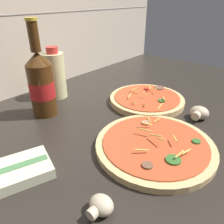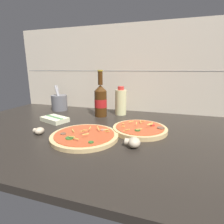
{
  "view_description": "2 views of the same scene",
  "coord_description": "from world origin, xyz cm",
  "px_view_note": "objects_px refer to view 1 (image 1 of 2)",
  "views": [
    {
      "loc": [
        -42.02,
        -30.47,
        35.54
      ],
      "look_at": [
        0.52,
        5.17,
        5.98
      ],
      "focal_mm": 35.0,
      "sensor_mm": 36.0,
      "label": 1
    },
    {
      "loc": [
        29.67,
        -73.88,
        31.16
      ],
      "look_at": [
        3.31,
        10.17,
        9.46
      ],
      "focal_mm": 28.0,
      "sensor_mm": 36.0,
      "label": 2
    }
  ],
  "objects_px": {
    "beer_bottle": "(41,83)",
    "oil_bottle": "(55,75)",
    "mushroom_right": "(100,206)",
    "pizza_near": "(155,145)",
    "dish_towel": "(13,173)",
    "mushroom_left": "(199,113)",
    "pizza_far": "(147,99)"
  },
  "relations": [
    {
      "from": "pizza_far",
      "to": "pizza_near",
      "type": "bearing_deg",
      "value": -143.79
    },
    {
      "from": "mushroom_left",
      "to": "mushroom_right",
      "type": "bearing_deg",
      "value": 179.11
    },
    {
      "from": "beer_bottle",
      "to": "oil_bottle",
      "type": "distance_m",
      "value": 0.13
    },
    {
      "from": "pizza_near",
      "to": "mushroom_left",
      "type": "distance_m",
      "value": 0.22
    },
    {
      "from": "mushroom_left",
      "to": "dish_towel",
      "type": "relative_size",
      "value": 0.34
    },
    {
      "from": "mushroom_left",
      "to": "mushroom_right",
      "type": "height_order",
      "value": "mushroom_left"
    },
    {
      "from": "beer_bottle",
      "to": "mushroom_right",
      "type": "distance_m",
      "value": 0.42
    },
    {
      "from": "beer_bottle",
      "to": "dish_towel",
      "type": "xyz_separation_m",
      "value": [
        -0.21,
        -0.18,
        -0.09
      ]
    },
    {
      "from": "pizza_near",
      "to": "beer_bottle",
      "type": "height_order",
      "value": "beer_bottle"
    },
    {
      "from": "mushroom_left",
      "to": "pizza_far",
      "type": "bearing_deg",
      "value": 90.89
    },
    {
      "from": "pizza_far",
      "to": "dish_towel",
      "type": "bearing_deg",
      "value": 177.87
    },
    {
      "from": "oil_bottle",
      "to": "mushroom_left",
      "type": "relative_size",
      "value": 3.1
    },
    {
      "from": "oil_bottle",
      "to": "mushroom_left",
      "type": "bearing_deg",
      "value": -69.77
    },
    {
      "from": "pizza_far",
      "to": "beer_bottle",
      "type": "bearing_deg",
      "value": 143.63
    },
    {
      "from": "pizza_far",
      "to": "beer_bottle",
      "type": "height_order",
      "value": "beer_bottle"
    },
    {
      "from": "oil_bottle",
      "to": "dish_towel",
      "type": "bearing_deg",
      "value": -140.04
    },
    {
      "from": "pizza_far",
      "to": "dish_towel",
      "type": "xyz_separation_m",
      "value": [
        -0.48,
        0.02,
        0.0
      ]
    },
    {
      "from": "dish_towel",
      "to": "oil_bottle",
      "type": "bearing_deg",
      "value": 39.96
    },
    {
      "from": "oil_bottle",
      "to": "pizza_near",
      "type": "bearing_deg",
      "value": -95.77
    },
    {
      "from": "pizza_far",
      "to": "mushroom_left",
      "type": "bearing_deg",
      "value": -89.11
    },
    {
      "from": "dish_towel",
      "to": "pizza_near",
      "type": "bearing_deg",
      "value": -32.64
    },
    {
      "from": "pizza_near",
      "to": "pizza_far",
      "type": "xyz_separation_m",
      "value": [
        0.21,
        0.16,
        0.0
      ]
    },
    {
      "from": "oil_bottle",
      "to": "mushroom_left",
      "type": "xyz_separation_m",
      "value": [
        0.17,
        -0.46,
        -0.06
      ]
    },
    {
      "from": "mushroom_left",
      "to": "dish_towel",
      "type": "height_order",
      "value": "mushroom_left"
    },
    {
      "from": "oil_bottle",
      "to": "mushroom_right",
      "type": "height_order",
      "value": "oil_bottle"
    },
    {
      "from": "beer_bottle",
      "to": "mushroom_right",
      "type": "xyz_separation_m",
      "value": [
        -0.15,
        -0.38,
        -0.09
      ]
    },
    {
      "from": "pizza_far",
      "to": "mushroom_right",
      "type": "distance_m",
      "value": 0.46
    },
    {
      "from": "pizza_near",
      "to": "dish_towel",
      "type": "relative_size",
      "value": 1.67
    },
    {
      "from": "oil_bottle",
      "to": "mushroom_left",
      "type": "height_order",
      "value": "oil_bottle"
    },
    {
      "from": "mushroom_right",
      "to": "pizza_far",
      "type": "bearing_deg",
      "value": 22.2
    },
    {
      "from": "pizza_near",
      "to": "oil_bottle",
      "type": "height_order",
      "value": "oil_bottle"
    },
    {
      "from": "pizza_near",
      "to": "pizza_far",
      "type": "bearing_deg",
      "value": 36.21
    }
  ]
}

